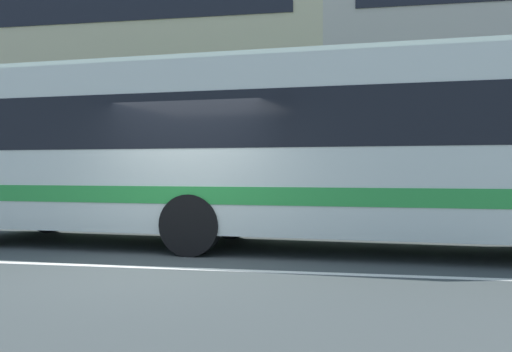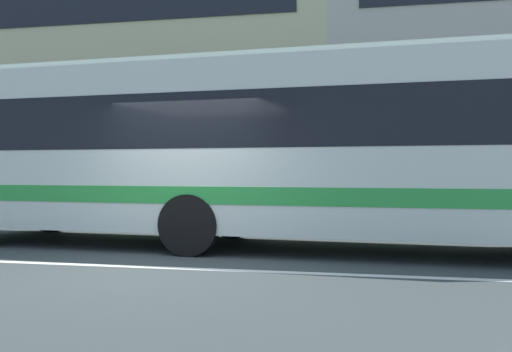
# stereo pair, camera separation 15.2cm
# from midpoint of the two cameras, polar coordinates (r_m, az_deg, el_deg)

# --- Properties ---
(ground_plane) EXTENTS (160.00, 160.00, 0.00)m
(ground_plane) POSITION_cam_midpoint_polar(r_m,az_deg,el_deg) (7.83, -9.68, -9.59)
(ground_plane) COLOR #3B4140
(lane_centre_line) EXTENTS (60.00, 0.16, 0.01)m
(lane_centre_line) POSITION_cam_midpoint_polar(r_m,az_deg,el_deg) (7.83, -9.68, -9.56)
(lane_centre_line) COLOR silver
(lane_centre_line) RESTS_ON ground_plane
(hedge_row_far) EXTENTS (21.05, 1.10, 0.72)m
(hedge_row_far) POSITION_cam_midpoint_polar(r_m,az_deg,el_deg) (13.23, -0.39, -3.82)
(hedge_row_far) COLOR #236127
(hedge_row_far) RESTS_ON ground_plane
(apartment_block_left) EXTENTS (24.08, 10.51, 13.62)m
(apartment_block_left) POSITION_cam_midpoint_polar(r_m,az_deg,el_deg) (26.73, -18.87, 12.29)
(apartment_block_left) COLOR #C4B98F
(apartment_block_left) RESTS_ON ground_plane
(transit_bus) EXTENTS (12.14, 3.33, 3.30)m
(transit_bus) POSITION_cam_midpoint_polar(r_m,az_deg,el_deg) (9.60, 0.15, 3.20)
(transit_bus) COLOR silver
(transit_bus) RESTS_ON ground_plane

